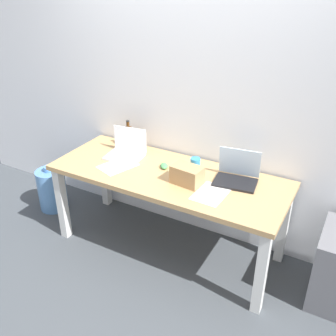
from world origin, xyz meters
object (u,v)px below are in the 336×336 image
(beer_bottle, at_px, (128,136))
(computer_mouse, at_px, (164,166))
(cardboard_box, at_px, (187,175))
(laptop_right, at_px, (237,175))
(water_cooler_jug, at_px, (52,189))
(desk, at_px, (168,184))
(laptop_left, at_px, (126,150))
(coffee_mug, at_px, (195,164))

(beer_bottle, relative_size, computer_mouse, 2.49)
(cardboard_box, bearing_deg, beer_bottle, 155.63)
(beer_bottle, xyz_separation_m, cardboard_box, (0.76, -0.34, -0.03))
(laptop_right, distance_m, water_cooler_jug, 1.92)
(laptop_right, relative_size, computer_mouse, 3.43)
(computer_mouse, bearing_deg, beer_bottle, 123.14)
(desk, relative_size, laptop_right, 5.53)
(beer_bottle, bearing_deg, laptop_left, -62.30)
(computer_mouse, xyz_separation_m, coffee_mug, (0.23, 0.10, 0.03))
(laptop_left, distance_m, water_cooler_jug, 1.02)
(laptop_right, bearing_deg, coffee_mug, 175.68)
(laptop_left, relative_size, computer_mouse, 3.30)
(laptop_right, height_order, water_cooler_jug, laptop_right)
(coffee_mug, bearing_deg, desk, -131.23)
(desk, relative_size, water_cooler_jug, 4.05)
(laptop_right, height_order, computer_mouse, laptop_right)
(laptop_right, bearing_deg, computer_mouse, -172.70)
(computer_mouse, bearing_deg, water_cooler_jug, 150.31)
(desk, height_order, beer_bottle, beer_bottle)
(desk, relative_size, computer_mouse, 18.96)
(laptop_right, height_order, coffee_mug, laptop_right)
(laptop_right, bearing_deg, laptop_left, -177.86)
(desk, bearing_deg, laptop_left, 166.73)
(laptop_right, relative_size, cardboard_box, 1.51)
(coffee_mug, bearing_deg, beer_bottle, 171.75)
(beer_bottle, relative_size, cardboard_box, 1.09)
(computer_mouse, height_order, coffee_mug, coffee_mug)
(desk, xyz_separation_m, laptop_right, (0.51, 0.15, 0.15))
(beer_bottle, bearing_deg, computer_mouse, -23.08)
(desk, height_order, water_cooler_jug, desk)
(laptop_left, bearing_deg, computer_mouse, -5.57)
(coffee_mug, bearing_deg, water_cooler_jug, -172.58)
(desk, xyz_separation_m, beer_bottle, (-0.56, 0.28, 0.19))
(laptop_left, distance_m, coffee_mug, 0.63)
(desk, distance_m, laptop_right, 0.55)
(desk, height_order, laptop_left, laptop_left)
(cardboard_box, bearing_deg, desk, 161.98)
(beer_bottle, xyz_separation_m, water_cooler_jug, (-0.75, -0.29, -0.62))
(desk, distance_m, laptop_left, 0.50)
(laptop_right, bearing_deg, cardboard_box, -146.02)
(computer_mouse, xyz_separation_m, water_cooler_jug, (-1.24, -0.09, -0.54))
(cardboard_box, bearing_deg, laptop_right, 33.98)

